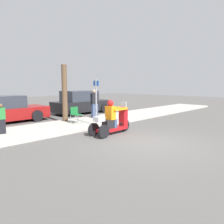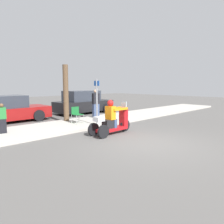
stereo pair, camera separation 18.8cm
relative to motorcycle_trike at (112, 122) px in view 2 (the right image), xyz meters
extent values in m
plane|color=#565451|center=(-0.14, -1.96, -0.52)|extent=(60.00, 60.00, 0.00)
cube|color=#B2ADA3|center=(-0.14, 2.64, -0.46)|extent=(28.00, 2.80, 0.12)
cylinder|color=black|center=(0.80, 0.00, -0.26)|extent=(0.53, 0.10, 0.53)
cylinder|color=black|center=(-0.77, -0.29, -0.26)|extent=(0.53, 0.10, 0.53)
cylinder|color=black|center=(-0.77, 0.29, -0.26)|extent=(0.53, 0.10, 0.53)
cube|color=#AD1419|center=(-0.01, 0.00, -0.31)|extent=(1.45, 0.41, 0.13)
cube|color=black|center=(-0.15, 0.00, -0.07)|extent=(0.58, 0.32, 0.36)
cube|color=#AD1419|center=(0.70, 0.00, 0.06)|extent=(0.24, 0.32, 0.88)
cube|color=silver|center=(0.72, 0.00, 0.65)|extent=(0.03, 0.29, 0.30)
cube|color=silver|center=(-0.74, 0.00, 0.20)|extent=(0.36, 0.32, 0.18)
cube|color=orange|center=(-0.10, 0.00, 0.38)|extent=(0.26, 0.38, 0.55)
sphere|color=red|center=(-0.10, 0.00, 0.79)|extent=(0.26, 0.26, 0.26)
cube|color=#38476B|center=(0.03, -0.12, -0.07)|extent=(0.14, 0.14, 0.36)
cube|color=#38476B|center=(0.03, 0.12, -0.07)|extent=(0.14, 0.14, 0.36)
cube|color=orange|center=(0.30, -0.20, 0.52)|extent=(0.81, 0.09, 0.09)
cube|color=orange|center=(0.30, 0.20, 0.52)|extent=(0.81, 0.09, 0.09)
cube|color=#38476B|center=(1.96, 3.34, 0.00)|extent=(0.40, 0.31, 0.80)
cube|color=black|center=(1.96, 3.34, 0.71)|extent=(0.43, 0.31, 0.63)
sphere|color=tan|center=(1.96, 3.34, 1.14)|extent=(0.22, 0.22, 0.22)
cube|color=black|center=(-3.39, 2.83, -0.11)|extent=(0.28, 0.20, 0.58)
cube|color=#267233|center=(-3.39, 2.83, 0.41)|extent=(0.31, 0.21, 0.46)
sphere|color=brown|center=(-3.39, 2.83, 0.72)|extent=(0.16, 0.16, 0.16)
cylinder|color=#A5A8AD|center=(-0.15, 2.32, -0.18)|extent=(0.02, 0.02, 0.44)
cylinder|color=#A5A8AD|center=(0.29, 2.31, -0.18)|extent=(0.02, 0.02, 0.44)
cylinder|color=#A5A8AD|center=(-0.14, 2.76, -0.18)|extent=(0.02, 0.02, 0.44)
cylinder|color=#A5A8AD|center=(0.30, 2.75, -0.18)|extent=(0.02, 0.02, 0.44)
cube|color=#19662D|center=(0.07, 2.53, 0.05)|extent=(0.45, 0.45, 0.02)
cube|color=#19662D|center=(0.08, 2.75, 0.23)|extent=(0.44, 0.03, 0.38)
cube|color=maroon|center=(-2.24, 6.05, -0.03)|extent=(4.73, 1.75, 0.63)
cylinder|color=black|center=(-0.70, 5.17, -0.20)|extent=(0.64, 0.22, 0.64)
cylinder|color=black|center=(-0.70, 6.92, -0.20)|extent=(0.64, 0.22, 0.64)
cube|color=black|center=(3.20, 6.08, 0.01)|extent=(4.22, 1.71, 0.71)
cube|color=#2D333D|center=(2.99, 6.08, 0.73)|extent=(2.32, 1.54, 0.73)
cylinder|color=black|center=(4.57, 5.22, -0.20)|extent=(0.64, 0.22, 0.64)
cylinder|color=black|center=(4.57, 6.93, -0.20)|extent=(0.64, 0.22, 0.64)
cylinder|color=black|center=(1.83, 5.22, -0.20)|extent=(0.64, 0.22, 0.64)
cylinder|color=black|center=(1.83, 6.93, -0.20)|extent=(0.64, 0.22, 0.64)
cylinder|color=brown|center=(0.11, 3.61, 1.08)|extent=(0.28, 0.28, 2.97)
cylinder|color=gray|center=(0.45, 1.49, 0.70)|extent=(0.08, 0.08, 2.20)
cube|color=#1E51AD|center=(0.45, 1.49, 1.60)|extent=(0.02, 0.36, 0.24)
camera|label=1|loc=(-6.46, -6.24, 1.57)|focal=35.00mm
camera|label=2|loc=(-6.33, -6.38, 1.57)|focal=35.00mm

